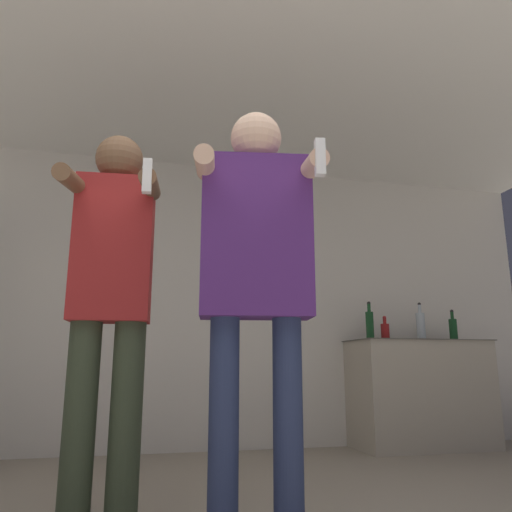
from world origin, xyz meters
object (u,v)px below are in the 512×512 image
(person_woman_foreground, at_px, (256,268))
(bottle_green_wine, at_px, (421,326))
(bottle_clear_vodka, at_px, (453,329))
(bottle_tall_gin, at_px, (385,331))
(bottle_brown_liquor, at_px, (370,324))
(person_man_side, at_px, (111,295))

(person_woman_foreground, bearing_deg, bottle_green_wine, 46.48)
(bottle_green_wine, bearing_deg, bottle_clear_vodka, 0.00)
(bottle_green_wine, bearing_deg, bottle_tall_gin, -180.00)
(bottle_green_wine, relative_size, person_woman_foreground, 0.20)
(bottle_brown_liquor, bearing_deg, person_woman_foreground, -125.64)
(bottle_brown_liquor, xyz_separation_m, person_woman_foreground, (-1.56, -2.18, 0.02))
(bottle_clear_vodka, height_order, bottle_brown_liquor, bottle_brown_liquor)
(bottle_clear_vodka, xyz_separation_m, person_woman_foreground, (-2.40, -2.18, 0.04))
(bottle_clear_vodka, bearing_deg, person_man_side, -149.04)
(bottle_clear_vodka, bearing_deg, person_woman_foreground, -137.79)
(bottle_tall_gin, relative_size, person_man_side, 0.12)
(bottle_clear_vodka, relative_size, person_man_side, 0.16)
(bottle_green_wine, distance_m, person_man_side, 3.20)
(bottle_clear_vodka, distance_m, person_man_side, 3.48)
(bottle_clear_vodka, bearing_deg, bottle_brown_liquor, -180.00)
(bottle_tall_gin, xyz_separation_m, person_man_side, (-2.29, -1.79, -0.00))
(bottle_brown_liquor, distance_m, person_woman_foreground, 2.68)
(bottle_clear_vodka, distance_m, bottle_brown_liquor, 0.84)
(bottle_clear_vodka, relative_size, bottle_brown_liquor, 0.85)
(bottle_tall_gin, distance_m, bottle_green_wine, 0.36)
(bottle_tall_gin, relative_size, person_woman_foreground, 0.12)
(bottle_clear_vodka, height_order, bottle_green_wine, bottle_green_wine)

